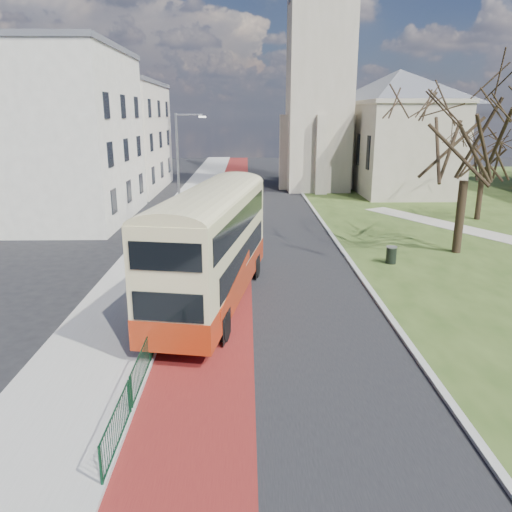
{
  "coord_description": "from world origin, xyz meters",
  "views": [
    {
      "loc": [
        0.28,
        -17.31,
        8.03
      ],
      "look_at": [
        0.69,
        3.87,
        2.0
      ],
      "focal_mm": 35.0,
      "sensor_mm": 36.0,
      "label": 1
    }
  ],
  "objects_px": {
    "winter_tree_near": "(471,121)",
    "litter_bin": "(391,255)",
    "streetlamp": "(180,165)",
    "winter_tree_far": "(486,147)",
    "bus": "(212,242)"
  },
  "relations": [
    {
      "from": "winter_tree_near",
      "to": "litter_bin",
      "type": "distance_m",
      "value": 8.8
    },
    {
      "from": "winter_tree_near",
      "to": "winter_tree_far",
      "type": "height_order",
      "value": "winter_tree_near"
    },
    {
      "from": "bus",
      "to": "winter_tree_near",
      "type": "bearing_deg",
      "value": 40.03
    },
    {
      "from": "streetlamp",
      "to": "winter_tree_far",
      "type": "relative_size",
      "value": 0.98
    },
    {
      "from": "bus",
      "to": "litter_bin",
      "type": "distance_m",
      "value": 11.4
    },
    {
      "from": "winter_tree_near",
      "to": "litter_bin",
      "type": "xyz_separation_m",
      "value": [
        -4.6,
        -2.26,
        -7.16
      ]
    },
    {
      "from": "bus",
      "to": "litter_bin",
      "type": "xyz_separation_m",
      "value": [
        9.49,
        5.89,
        -2.29
      ]
    },
    {
      "from": "winter_tree_near",
      "to": "bus",
      "type": "bearing_deg",
      "value": -149.93
    },
    {
      "from": "winter_tree_far",
      "to": "litter_bin",
      "type": "distance_m",
      "value": 16.54
    },
    {
      "from": "streetlamp",
      "to": "winter_tree_far",
      "type": "xyz_separation_m",
      "value": [
        22.86,
        3.07,
        1.07
      ]
    },
    {
      "from": "streetlamp",
      "to": "winter_tree_far",
      "type": "height_order",
      "value": "winter_tree_far"
    },
    {
      "from": "winter_tree_near",
      "to": "litter_bin",
      "type": "bearing_deg",
      "value": -153.77
    },
    {
      "from": "bus",
      "to": "winter_tree_far",
      "type": "height_order",
      "value": "winter_tree_far"
    },
    {
      "from": "streetlamp",
      "to": "winter_tree_near",
      "type": "bearing_deg",
      "value": -20.98
    },
    {
      "from": "streetlamp",
      "to": "winter_tree_far",
      "type": "bearing_deg",
      "value": 7.65
    }
  ]
}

